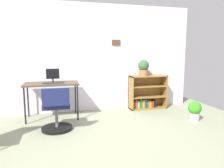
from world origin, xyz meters
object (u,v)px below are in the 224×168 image
object	(u,v)px
keyboard	(53,83)
potted_plant_on_shelf	(143,68)
desk	(52,86)
potted_plant_floor	(195,110)
monitor	(53,76)
bookshelf_low	(146,94)
office_chair	(56,112)

from	to	relation	value
keyboard	potted_plant_on_shelf	xyz separation A→B (m)	(2.00, 0.29, 0.24)
desk	keyboard	world-z (taller)	keyboard
desk	potted_plant_floor	distance (m)	2.84
desk	potted_plant_floor	xyz separation A→B (m)	(2.67, -0.86, -0.46)
monitor	bookshelf_low	size ratio (longest dim) A/B	0.32
keyboard	potted_plant_on_shelf	distance (m)	2.03
office_chair	bookshelf_low	bearing A→B (deg)	25.30
monitor	potted_plant_on_shelf	world-z (taller)	potted_plant_on_shelf
office_chair	potted_plant_on_shelf	size ratio (longest dim) A/B	2.11
monitor	keyboard	distance (m)	0.19
keyboard	bookshelf_low	distance (m)	2.17
desk	office_chair	bearing A→B (deg)	-83.84
potted_plant_on_shelf	potted_plant_floor	world-z (taller)	potted_plant_on_shelf
monitor	desk	bearing A→B (deg)	-130.24
monitor	office_chair	bearing A→B (deg)	-86.49
desk	office_chair	world-z (taller)	office_chair
office_chair	potted_plant_floor	distance (m)	2.60
monitor	potted_plant_on_shelf	distance (m)	2.01
monitor	bookshelf_low	xyz separation A→B (m)	(2.12, 0.21, -0.51)
monitor	bookshelf_low	distance (m)	2.19
desk	bookshelf_low	world-z (taller)	bookshelf_low
potted_plant_on_shelf	potted_plant_floor	bearing A→B (deg)	-58.88
monitor	potted_plant_on_shelf	bearing A→B (deg)	4.51
potted_plant_floor	desk	bearing A→B (deg)	162.23
office_chair	potted_plant_floor	world-z (taller)	office_chair
monitor	potted_plant_floor	bearing A→B (deg)	-18.70
potted_plant_on_shelf	keyboard	bearing A→B (deg)	-171.72
office_chair	potted_plant_floor	size ratio (longest dim) A/B	2.01
office_chair	bookshelf_low	world-z (taller)	bookshelf_low
office_chair	potted_plant_on_shelf	xyz separation A→B (m)	(1.96, 0.92, 0.64)
potted_plant_on_shelf	office_chair	bearing A→B (deg)	-154.75
desk	monitor	bearing A→B (deg)	49.76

